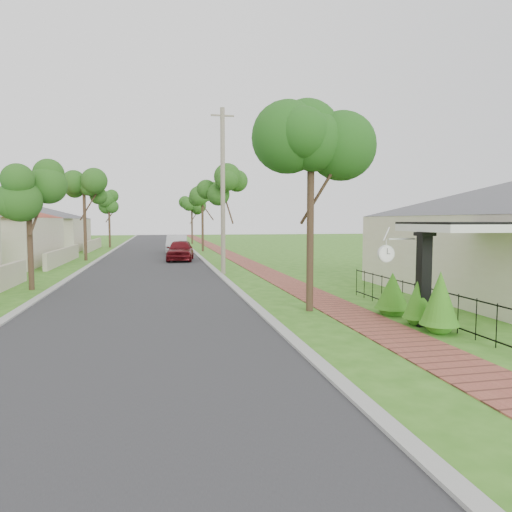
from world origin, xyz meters
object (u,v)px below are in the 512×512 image
object	(u,v)px
utility_pole	(223,191)
station_clock	(387,253)
near_tree	(311,156)
parked_car_red	(180,250)
parked_car_white	(177,244)
porch_post	(423,284)

from	to	relation	value
utility_pole	station_clock	world-z (taller)	utility_pole
station_clock	near_tree	bearing A→B (deg)	125.22
utility_pole	station_clock	bearing A→B (deg)	-77.37
near_tree	parked_car_red	bearing A→B (deg)	99.48
parked_car_white	station_clock	xyz separation A→B (m)	(4.63, -27.89, 1.15)
near_tree	station_clock	xyz separation A→B (m)	(1.48, -2.10, -2.83)
station_clock	utility_pole	bearing A→B (deg)	102.63
porch_post	utility_pole	size ratio (longest dim) A/B	0.29
utility_pole	station_clock	xyz separation A→B (m)	(2.78, -12.42, -2.41)
parked_car_red	station_clock	world-z (taller)	station_clock
parked_car_red	utility_pole	world-z (taller)	utility_pole
parked_car_white	near_tree	size ratio (longest dim) A/B	0.81
near_tree	utility_pole	bearing A→B (deg)	97.18
parked_car_white	utility_pole	distance (m)	15.98
near_tree	parked_car_white	bearing A→B (deg)	96.96
porch_post	parked_car_white	size ratio (longest dim) A/B	0.52
parked_car_red	utility_pole	bearing A→B (deg)	-71.08
porch_post	near_tree	bearing A→B (deg)	133.23
porch_post	station_clock	xyz separation A→B (m)	(-0.87, 0.40, 0.83)
parked_car_red	station_clock	size ratio (longest dim) A/B	3.99
parked_car_red	near_tree	distance (m)	19.60
near_tree	station_clock	bearing A→B (deg)	-54.78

